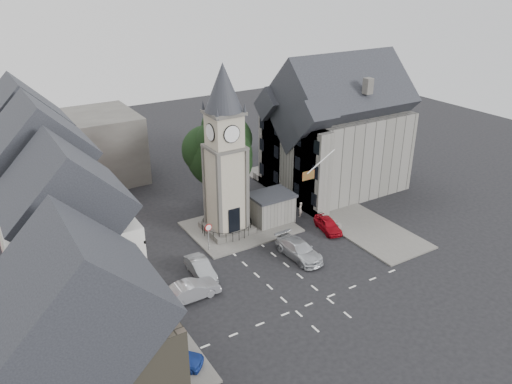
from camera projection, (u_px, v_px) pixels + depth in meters
ground at (272, 270)px, 42.49m from camera, size 120.00×120.00×0.00m
pavement_west at (105, 279)px, 41.17m from camera, size 6.00×30.00×0.14m
pavement_east at (324, 203)px, 54.39m from camera, size 6.00×26.00×0.14m
central_island at (240, 227)px, 49.39m from camera, size 10.00×8.00×0.16m
road_markings at (311, 304)px, 38.21m from camera, size 20.00×8.00×0.01m
clock_tower at (225, 153)px, 45.36m from camera, size 4.86×4.86×16.25m
stone_shelter at (271, 208)px, 49.97m from camera, size 4.30×3.30×3.08m
town_tree at (219, 146)px, 50.68m from camera, size 7.20×7.20×10.80m
warning_sign_post at (209, 232)px, 44.35m from camera, size 0.70×0.19×2.85m
terrace_pink at (31, 174)px, 44.84m from camera, size 8.10×7.60×12.80m
terrace_cream at (49, 207)px, 38.62m from camera, size 8.10×7.60×12.80m
terrace_tudor at (74, 258)px, 32.56m from camera, size 8.10×7.60×12.00m
building_sw_stone at (89, 362)px, 25.20m from camera, size 8.60×7.60×10.40m
backdrop_west at (50, 155)px, 56.90m from camera, size 20.00×10.00×8.00m
east_building at (335, 136)px, 55.88m from camera, size 14.40×11.40×12.60m
east_boundary_wall at (292, 199)px, 54.45m from camera, size 0.40×16.00×0.90m
flagpole at (321, 162)px, 46.53m from camera, size 3.68×0.10×2.74m
car_west_blue at (173, 357)px, 32.07m from camera, size 3.93×3.86×1.34m
car_west_silver at (191, 290)px, 38.54m from camera, size 4.56×1.69×1.49m
car_west_grey at (126, 274)px, 40.73m from camera, size 5.24×5.09×1.39m
car_island_silver at (200, 268)px, 41.49m from camera, size 1.65×4.24×1.38m
car_island_east at (299, 250)px, 44.08m from camera, size 2.31×5.28×1.51m
car_east_red at (328, 225)px, 48.60m from camera, size 2.29×4.08×1.31m
pedestrian at (300, 209)px, 51.32m from camera, size 0.69×0.65×1.59m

